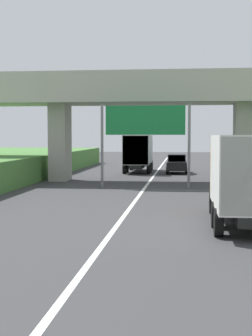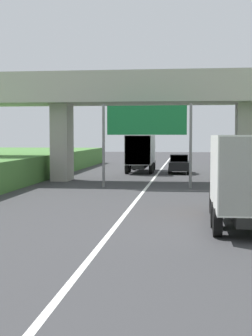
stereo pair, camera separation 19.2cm
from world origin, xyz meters
name	(u,v)px [view 1 (the left image)]	position (x,y,z in m)	size (l,w,h in m)	color
lane_centre_stripe	(142,192)	(0.00, 27.32, 0.00)	(0.20, 94.64, 0.01)	white
overpass_bridge	(150,100)	(0.00, 34.15, 6.03)	(40.00, 4.80, 7.96)	#ADA89E
overhead_highway_sign	(145,126)	(0.00, 29.71, 4.04)	(5.88, 0.18, 5.46)	slate
truck_silver	(139,151)	(-1.64, 43.49, 1.93)	(2.44, 7.30, 3.44)	black
truck_orange	(244,175)	(4.77, 16.39, 1.93)	(2.44, 7.30, 3.44)	black
car_black	(177,164)	(1.90, 42.40, 0.86)	(1.86, 4.10, 1.72)	black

